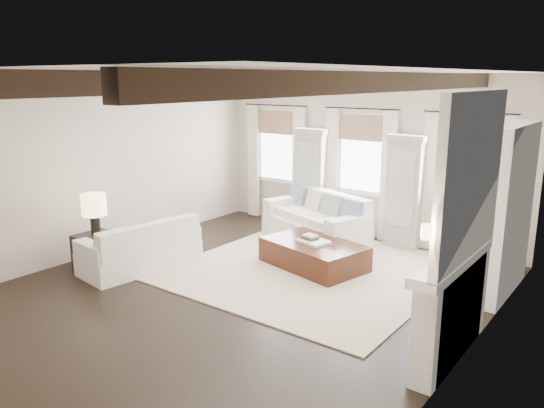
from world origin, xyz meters
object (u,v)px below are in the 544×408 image
Objects in this scene: sofa_left at (142,249)px; side_table_back at (312,212)px; side_table_front at (98,252)px; sofa_back at (317,222)px; ottoman at (314,255)px.

sofa_left is 3.48× the size of side_table_back.
sofa_back is at bearing 60.29° from side_table_front.
ottoman is 3.60m from side_table_front.
side_table_front is (-2.04, -3.57, -0.08)m from sofa_back.
side_table_front is 4.64m from side_table_back.
sofa_left is at bearing -115.97° from sofa_back.
sofa_left is 1.22× the size of ottoman.
sofa_back is 1.11m from side_table_back.
sofa_back reaches higher than side_table_back.
sofa_back is 4.12m from side_table_front.
side_table_back is (1.35, 4.44, -0.01)m from side_table_front.
sofa_back reaches higher than sofa_left.
ottoman is at bearing 38.38° from sofa_left.
side_table_front is (-0.54, -0.49, -0.04)m from sofa_left.
sofa_left reaches higher than side_table_front.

